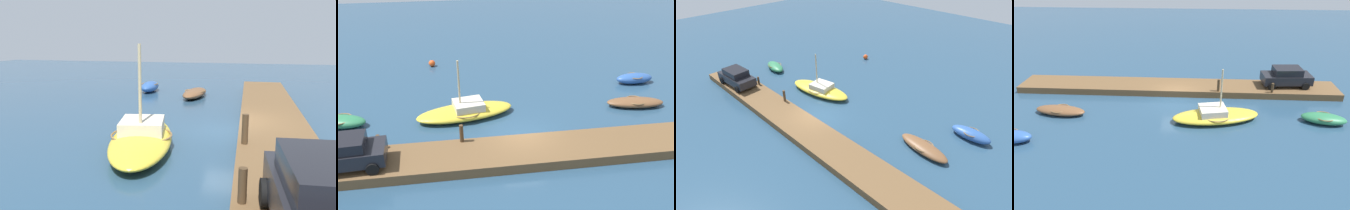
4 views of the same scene
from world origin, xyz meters
TOP-DOWN VIEW (x-y plane):
  - ground_plane at (0.00, 0.00)m, footprint 84.00×84.00m
  - dock_platform at (0.00, -1.76)m, footprint 27.95×2.91m
  - rowboat_brown at (8.63, 3.05)m, footprint 4.10×1.80m
  - dinghy_blue at (10.42, 6.87)m, footprint 3.01×1.30m
  - sailboat_yellow at (-3.20, 3.32)m, footprint 6.73×3.42m
  - mooring_post_west at (-8.09, -0.55)m, footprint 0.20×0.20m
  - mooring_post_mid_west at (-3.59, -0.55)m, footprint 0.22×0.22m
  - parked_car at (-9.54, -2.05)m, footprint 4.25×2.27m

SIDE VIEW (x-z plane):
  - ground_plane at x=0.00m, z-range 0.00..0.00m
  - dock_platform at x=0.00m, z-range 0.00..0.57m
  - rowboat_brown at x=8.63m, z-range 0.01..0.62m
  - dinghy_blue at x=10.42m, z-range 0.01..0.81m
  - sailboat_yellow at x=-3.20m, z-range -1.57..2.43m
  - mooring_post_west at x=-8.09m, z-range 0.57..1.40m
  - mooring_post_mid_west at x=-3.59m, z-range 0.57..1.63m
  - parked_car at x=-9.54m, z-range 0.60..2.27m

